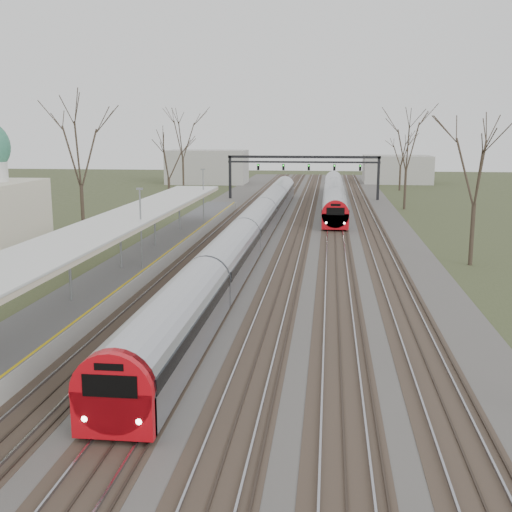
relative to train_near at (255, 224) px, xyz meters
The scene contains 8 objects.
track_bed 5.48m from the train_near, 58.49° to the left, with size 24.00×160.00×0.22m.
platform 14.58m from the train_near, 116.76° to the right, with size 3.50×69.00×1.00m, color #9E9B93.
canopy 18.85m from the train_near, 110.52° to the right, with size 4.10×50.00×3.11m.
signal_gantry 34.78m from the train_near, 85.37° to the left, with size 21.00×0.59×6.08m.
tree_west_far 16.10m from the train_near, behind, with size 5.50×5.50×11.33m.
tree_east_far 19.44m from the train_near, 27.23° to the right, with size 5.00×5.00×10.30m.
train_near is the anchor object (origin of this frame).
train_far 28.74m from the train_near, 75.91° to the left, with size 2.62×45.21×3.05m.
Camera 1 is at (3.88, -4.29, 9.55)m, focal length 45.00 mm.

